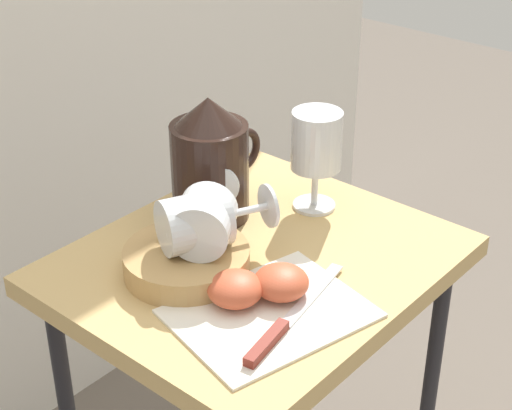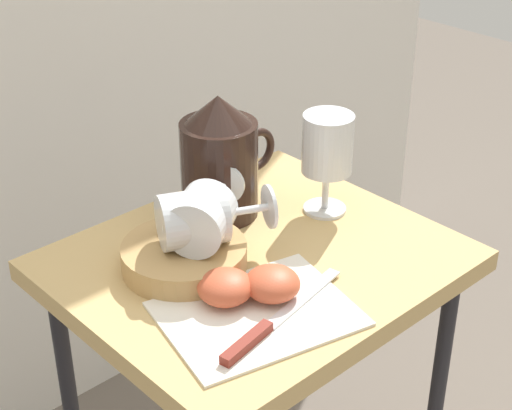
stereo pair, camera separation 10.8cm
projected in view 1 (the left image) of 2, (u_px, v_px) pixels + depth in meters
table at (256, 304)px, 1.17m from camera, size 0.51×0.44×0.70m
linen_napkin at (269, 313)px, 1.01m from camera, size 0.26×0.22×0.00m
basket_tray at (187, 261)px, 1.08m from camera, size 0.17×0.17×0.03m
pitcher at (211, 169)px, 1.19m from camera, size 0.16×0.11×0.19m
wine_glass_upright at (316, 146)px, 1.20m from camera, size 0.07×0.07×0.15m
wine_glass_tipped_near at (204, 220)px, 1.06m from camera, size 0.16×0.13×0.08m
wine_glass_tipped_far at (198, 222)px, 1.06m from camera, size 0.16×0.12×0.08m
apple_half_left at (235, 289)px, 1.02m from camera, size 0.07×0.07×0.04m
apple_half_right at (281, 282)px, 1.03m from camera, size 0.07×0.07×0.04m
knife at (283, 326)px, 0.98m from camera, size 0.23×0.06×0.01m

